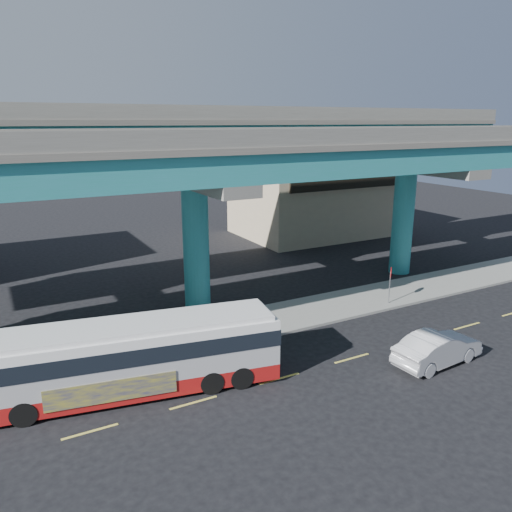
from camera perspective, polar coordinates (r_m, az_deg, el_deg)
ground at (r=22.61m, az=2.29°, el=-13.51°), size 120.00×120.00×0.00m
sidewalk at (r=26.95m, az=-3.78°, el=-8.41°), size 70.00×4.00×0.15m
lane_markings at (r=22.38m, az=2.70°, el=-13.82°), size 58.00×0.12×0.01m
viaduct at (r=28.07m, az=-7.29°, el=11.59°), size 52.00×12.40×11.70m
building_beige at (r=49.48m, az=6.61°, el=6.59°), size 14.00×10.23×7.00m
transit_bus at (r=21.23m, az=-13.75°, el=-10.91°), size 12.12×4.58×3.05m
sedan at (r=24.74m, az=20.05°, el=-9.88°), size 2.22×4.81×1.51m
stop_sign at (r=30.99m, az=15.12°, el=-2.38°), size 0.51×0.50×2.28m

